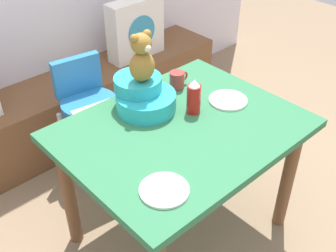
{
  "coord_description": "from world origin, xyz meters",
  "views": [
    {
      "loc": [
        -1.13,
        -1.13,
        1.91
      ],
      "look_at": [
        0.0,
        0.1,
        0.69
      ],
      "focal_mm": 44.53,
      "sensor_mm": 36.0,
      "label": 1
    }
  ],
  "objects": [
    {
      "name": "ground_plane",
      "position": [
        0.0,
        0.0,
        0.0
      ],
      "size": [
        8.0,
        8.0,
        0.0
      ],
      "primitive_type": "plane",
      "color": "#8C7256"
    },
    {
      "name": "teddy_bear",
      "position": [
        -0.03,
        0.25,
        1.02
      ],
      "size": [
        0.13,
        0.12,
        0.25
      ],
      "color": "olive",
      "rests_on": "infant_seat_teal"
    },
    {
      "name": "infant_seat_teal",
      "position": [
        -0.03,
        0.25,
        0.81
      ],
      "size": [
        0.3,
        0.33,
        0.16
      ],
      "color": "#26ABB8",
      "rests_on": "dining_table"
    },
    {
      "name": "dinner_plate_far",
      "position": [
        -0.35,
        -0.26,
        0.75
      ],
      "size": [
        0.2,
        0.2,
        0.01
      ],
      "primitive_type": "cylinder",
      "color": "white",
      "rests_on": "dining_table"
    },
    {
      "name": "book_stack",
      "position": [
        0.17,
        1.19,
        0.49
      ],
      "size": [
        0.2,
        0.14,
        0.06
      ],
      "primitive_type": "cube",
      "color": "gold",
      "rests_on": "window_bench"
    },
    {
      "name": "window_bench",
      "position": [
        0.0,
        1.19,
        0.23
      ],
      "size": [
        2.6,
        0.44,
        0.46
      ],
      "primitive_type": "cube",
      "color": "brown",
      "rests_on": "ground_plane"
    },
    {
      "name": "coffee_mug",
      "position": [
        0.23,
        0.28,
        0.79
      ],
      "size": [
        0.12,
        0.08,
        0.09
      ],
      "color": "#9E332D",
      "rests_on": "dining_table"
    },
    {
      "name": "pillow_floral_right",
      "position": [
        0.66,
        1.17,
        0.68
      ],
      "size": [
        0.44,
        0.15,
        0.44
      ],
      "color": "white",
      "rests_on": "window_bench"
    },
    {
      "name": "dining_table",
      "position": [
        0.0,
        0.0,
        0.62
      ],
      "size": [
        1.13,
        0.88,
        0.74
      ],
      "color": "#2D7247",
      "rests_on": "ground_plane"
    },
    {
      "name": "ketchup_bottle",
      "position": [
        0.13,
        0.05,
        0.83
      ],
      "size": [
        0.07,
        0.07,
        0.18
      ],
      "color": "red",
      "rests_on": "dining_table"
    },
    {
      "name": "highchair",
      "position": [
        -0.06,
        0.75,
        0.52
      ],
      "size": [
        0.36,
        0.49,
        0.79
      ],
      "color": "#2672B2",
      "rests_on": "ground_plane"
    },
    {
      "name": "dinner_plate_near",
      "position": [
        0.33,
        -0.0,
        0.75
      ],
      "size": [
        0.2,
        0.2,
        0.01
      ],
      "primitive_type": "cylinder",
      "color": "white",
      "rests_on": "dining_table"
    }
  ]
}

